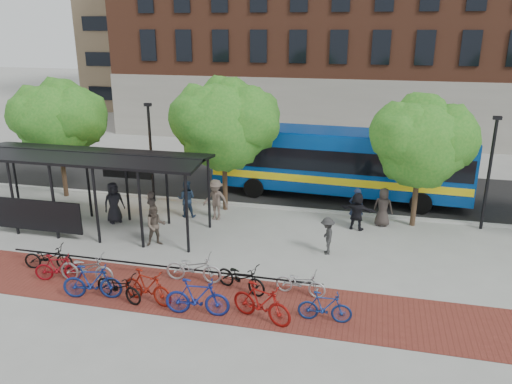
% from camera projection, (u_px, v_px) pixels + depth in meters
% --- Properties ---
extents(ground, '(160.00, 160.00, 0.00)m').
position_uv_depth(ground, '(270.00, 241.00, 21.31)').
color(ground, '#9E9E99').
rests_on(ground, ground).
extents(asphalt_street, '(160.00, 8.00, 0.01)m').
position_uv_depth(asphalt_street, '(299.00, 186.00, 28.69)').
color(asphalt_street, black).
rests_on(asphalt_street, ground).
extents(curb, '(160.00, 0.25, 0.12)m').
position_uv_depth(curb, '(287.00, 208.00, 24.98)').
color(curb, '#B7B7B2').
rests_on(curb, ground).
extents(brick_strip, '(24.00, 3.00, 0.01)m').
position_uv_depth(brick_strip, '(183.00, 293.00, 17.14)').
color(brick_strip, maroon).
rests_on(brick_strip, ground).
extents(bike_rack_rail, '(12.00, 0.05, 0.95)m').
position_uv_depth(bike_rack_rail, '(159.00, 277.00, 18.26)').
color(bike_rack_rail, black).
rests_on(bike_rack_rail, ground).
extents(building_brick, '(55.00, 14.00, 20.00)m').
position_uv_depth(building_brick, '(461.00, 10.00, 39.91)').
color(building_brick, brown).
rests_on(building_brick, ground).
extents(bus_shelter, '(10.60, 3.07, 3.60)m').
position_uv_depth(bus_shelter, '(86.00, 164.00, 21.73)').
color(bus_shelter, black).
rests_on(bus_shelter, ground).
extents(tree_a, '(4.90, 4.00, 6.18)m').
position_uv_depth(tree_a, '(59.00, 118.00, 25.71)').
color(tree_a, '#382619').
rests_on(tree_a, ground).
extents(tree_b, '(5.15, 4.20, 6.47)m').
position_uv_depth(tree_b, '(226.00, 121.00, 23.64)').
color(tree_b, '#382619').
rests_on(tree_b, ground).
extents(tree_c, '(4.66, 3.80, 5.92)m').
position_uv_depth(tree_c, '(423.00, 139.00, 21.76)').
color(tree_c, '#382619').
rests_on(tree_c, ground).
extents(lamp_post_left, '(0.35, 0.20, 5.12)m').
position_uv_depth(lamp_post_left, '(151.00, 150.00, 25.32)').
color(lamp_post_left, black).
rests_on(lamp_post_left, ground).
extents(lamp_post_right, '(0.35, 0.20, 5.12)m').
position_uv_depth(lamp_post_right, '(489.00, 170.00, 21.76)').
color(lamp_post_right, black).
rests_on(lamp_post_right, ground).
extents(bus, '(13.44, 3.73, 3.59)m').
position_uv_depth(bus, '(339.00, 159.00, 26.26)').
color(bus, '#073B90').
rests_on(bus, ground).
extents(bike_0, '(1.94, 0.95, 0.98)m').
position_uv_depth(bike_0, '(48.00, 257.00, 18.71)').
color(bike_0, black).
rests_on(bike_0, ground).
extents(bike_1, '(1.76, 0.89, 1.02)m').
position_uv_depth(bike_1, '(58.00, 268.00, 17.86)').
color(bike_1, maroon).
rests_on(bike_1, ground).
extents(bike_2, '(2.08, 0.77, 1.09)m').
position_uv_depth(bike_2, '(86.00, 268.00, 17.74)').
color(bike_2, gray).
rests_on(bike_2, ground).
extents(bike_3, '(2.09, 0.97, 1.21)m').
position_uv_depth(bike_3, '(92.00, 282.00, 16.65)').
color(bike_3, navy).
rests_on(bike_3, ground).
extents(bike_4, '(2.03, 1.17, 1.01)m').
position_uv_depth(bike_4, '(119.00, 286.00, 16.57)').
color(bike_4, black).
rests_on(bike_4, ground).
extents(bike_5, '(2.01, 1.00, 1.17)m').
position_uv_depth(bike_5, '(147.00, 287.00, 16.39)').
color(bike_5, maroon).
rests_on(bike_5, ground).
extents(bike_6, '(2.09, 0.78, 1.09)m').
position_uv_depth(bike_6, '(194.00, 268.00, 17.77)').
color(bike_6, '#A4A3A6').
rests_on(bike_6, ground).
extents(bike_7, '(2.13, 0.79, 1.25)m').
position_uv_depth(bike_7, '(197.00, 297.00, 15.66)').
color(bike_7, navy).
rests_on(bike_7, ground).
extents(bike_8, '(2.10, 1.34, 1.04)m').
position_uv_depth(bike_8, '(241.00, 277.00, 17.14)').
color(bike_8, black).
rests_on(bike_8, ground).
extents(bike_9, '(2.17, 1.26, 1.26)m').
position_uv_depth(bike_9, '(262.00, 303.00, 15.36)').
color(bike_9, maroon).
rests_on(bike_9, ground).
extents(bike_10, '(1.84, 0.86, 0.93)m').
position_uv_depth(bike_10, '(300.00, 282.00, 16.91)').
color(bike_10, '#ADADAF').
rests_on(bike_10, ground).
extents(bike_11, '(1.70, 0.53, 1.01)m').
position_uv_depth(bike_11, '(325.00, 307.00, 15.35)').
color(bike_11, navy).
rests_on(bike_11, ground).
extents(pedestrian_0, '(1.08, 1.11, 1.93)m').
position_uv_depth(pedestrian_0, '(114.00, 202.00, 23.09)').
color(pedestrian_0, black).
rests_on(pedestrian_0, ground).
extents(pedestrian_1, '(0.75, 0.64, 1.74)m').
position_uv_depth(pedestrian_1, '(152.00, 210.00, 22.48)').
color(pedestrian_1, '#403833').
rests_on(pedestrian_1, ground).
extents(pedestrian_2, '(0.98, 0.82, 1.81)m').
position_uv_depth(pedestrian_2, '(186.00, 199.00, 23.79)').
color(pedestrian_2, '#1F314A').
rests_on(pedestrian_2, ground).
extents(pedestrian_3, '(1.34, 0.87, 1.96)m').
position_uv_depth(pedestrian_3, '(216.00, 200.00, 23.42)').
color(pedestrian_3, brown).
rests_on(pedestrian_3, ground).
extents(pedestrian_5, '(1.69, 0.87, 1.74)m').
position_uv_depth(pedestrian_5, '(357.00, 211.00, 22.27)').
color(pedestrian_5, black).
rests_on(pedestrian_5, ground).
extents(pedestrian_6, '(0.94, 0.68, 1.79)m').
position_uv_depth(pedestrian_6, '(383.00, 207.00, 22.70)').
color(pedestrian_6, '#3A322E').
rests_on(pedestrian_6, ground).
extents(pedestrian_7, '(0.73, 0.54, 1.82)m').
position_uv_depth(pedestrian_7, '(356.00, 207.00, 22.62)').
color(pedestrian_7, '#1D2845').
rests_on(pedestrian_7, ground).
extents(pedestrian_8, '(1.06, 1.00, 1.73)m').
position_uv_depth(pedestrian_8, '(156.00, 226.00, 20.66)').
color(pedestrian_8, brown).
rests_on(pedestrian_8, ground).
extents(pedestrian_9, '(0.77, 1.09, 1.53)m').
position_uv_depth(pedestrian_9, '(327.00, 236.00, 19.91)').
color(pedestrian_9, '#2B2B2B').
rests_on(pedestrian_9, ground).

